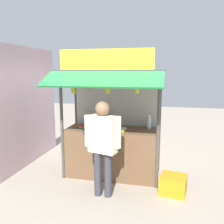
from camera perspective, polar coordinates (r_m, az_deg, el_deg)
ground_plane at (r=5.16m, az=-0.00°, el=-14.79°), size 20.00×20.00×0.00m
stall_counter at (r=4.97m, az=-0.00°, el=-9.62°), size 1.86×0.70×0.99m
stall_structure at (r=4.79m, az=0.17°, el=2.30°), size 2.06×1.51×2.52m
water_bottle_mid_right at (r=4.96m, az=-1.65°, el=-2.02°), size 0.09×0.09×0.31m
water_bottle_left at (r=5.02m, az=-3.55°, el=-2.13°), size 0.07×0.07×0.26m
water_bottle_rear_center at (r=4.91m, az=8.85°, el=-2.43°), size 0.08×0.08×0.28m
magazine_stack_back_left at (r=4.96m, az=-6.21°, el=-3.51°), size 0.26×0.29×0.04m
magazine_stack_front_left at (r=4.70m, az=2.18°, el=-4.21°), size 0.19×0.25×0.05m
magazine_stack_back_right at (r=4.65m, az=-5.35°, el=-4.45°), size 0.24×0.27×0.04m
banana_bunch_inner_left at (r=4.16m, az=5.95°, el=5.20°), size 0.09×0.09×0.29m
banana_bunch_rightmost at (r=4.26m, az=-1.06°, el=5.57°), size 0.11×0.11×0.30m
banana_bunch_leftmost at (r=4.46m, az=-9.23°, el=5.28°), size 0.09×0.09×0.32m
vendor_person at (r=4.03m, az=-2.26°, el=-6.81°), size 0.63×0.31×1.66m
plastic_crate at (r=4.56m, az=14.42°, el=-16.43°), size 0.51×0.51×0.31m
neighbour_wall at (r=5.86m, az=-19.80°, el=1.29°), size 0.20×2.40×2.67m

